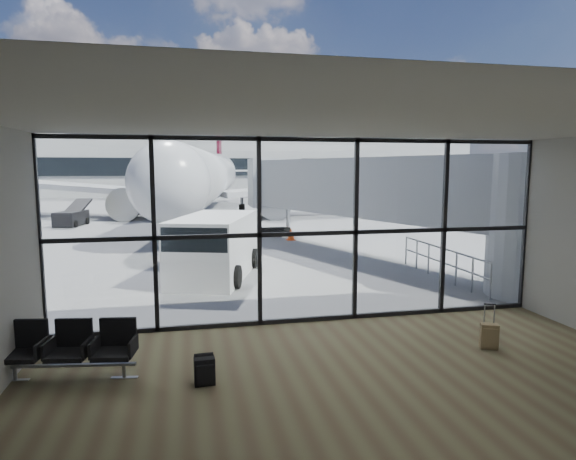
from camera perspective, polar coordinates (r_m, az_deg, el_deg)
name	(u,v)px	position (r m, az deg, el deg)	size (l,w,h in m)	color
ground	(213,205)	(51.38, -8.83, 2.99)	(220.00, 220.00, 0.00)	slate
lounge_shell	(392,246)	(7.07, 12.24, -1.89)	(12.02, 8.01, 4.51)	brown
glass_curtain_wall	(308,232)	(11.63, 2.44, -0.19)	(12.10, 0.12, 4.50)	white
jet_bridge	(382,194)	(19.86, 11.08, 4.26)	(8.00, 16.50, 4.33)	#9C9FA1
apron_railing	(442,259)	(17.21, 17.74, -3.24)	(0.06, 5.46, 1.11)	gray
far_terminal	(200,166)	(73.17, -10.37, 7.51)	(80.00, 12.20, 11.00)	beige
tree_3	(28,163)	(86.59, -28.48, 6.98)	(4.95, 4.95, 7.12)	#382619
tree_4	(68,159)	(85.12, -24.60, 7.63)	(5.61, 5.61, 8.07)	#382619
tree_5	(108,156)	(84.06, -20.58, 8.26)	(6.27, 6.27, 9.03)	#382619
seating_row	(71,346)	(9.76, -24.29, -12.43)	(2.32, 0.98, 1.03)	gray
backpack	(205,371)	(8.85, -9.86, -16.12)	(0.37, 0.34, 0.53)	black
suitcase	(489,336)	(11.11, 22.75, -11.51)	(0.41, 0.35, 0.95)	olive
airliner	(205,177)	(39.62, -9.76, 6.16)	(33.38, 38.86, 10.04)	silver
service_van	(214,246)	(16.81, -8.78, -1.91)	(3.54, 5.34, 2.14)	white
belt_loader	(72,217)	(34.97, -24.23, 1.39)	(1.97, 3.82, 1.68)	black
traffic_cone_a	(291,234)	(25.47, 0.34, -0.51)	(0.45, 0.45, 0.65)	#DC3F0B
traffic_cone_c	(239,243)	(22.50, -5.86, -1.55)	(0.47, 0.47, 0.67)	orange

